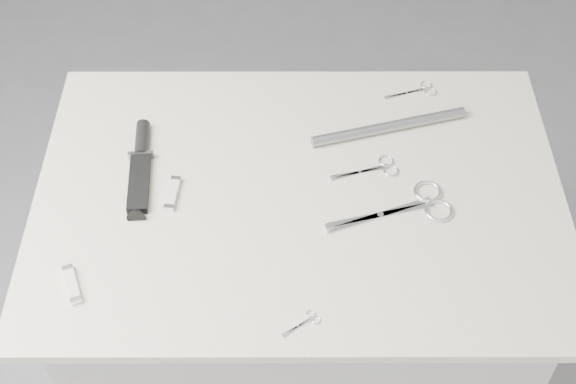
{
  "coord_description": "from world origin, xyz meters",
  "views": [
    {
      "loc": [
        -0.02,
        -0.99,
        2.06
      ],
      "look_at": [
        -0.02,
        0.0,
        0.92
      ],
      "focal_mm": 50.0,
      "sensor_mm": 36.0,
      "label": 1
    }
  ],
  "objects_px": {
    "large_shears": "(414,206)",
    "metal_rail": "(389,127)",
    "sheathed_knife": "(140,163)",
    "pocket_knife_a": "(72,285)",
    "pocket_knife_b": "(173,194)",
    "tiny_scissors": "(305,322)",
    "embroidery_scissors_a": "(377,169)",
    "embroidery_scissors_b": "(419,91)",
    "plinth": "(297,325)"
  },
  "relations": [
    {
      "from": "tiny_scissors",
      "to": "sheathed_knife",
      "type": "height_order",
      "value": "sheathed_knife"
    },
    {
      "from": "sheathed_knife",
      "to": "pocket_knife_a",
      "type": "bearing_deg",
      "value": 159.86
    },
    {
      "from": "plinth",
      "to": "pocket_knife_b",
      "type": "height_order",
      "value": "pocket_knife_b"
    },
    {
      "from": "embroidery_scissors_b",
      "to": "sheathed_knife",
      "type": "height_order",
      "value": "sheathed_knife"
    },
    {
      "from": "tiny_scissors",
      "to": "pocket_knife_b",
      "type": "relative_size",
      "value": 0.81
    },
    {
      "from": "large_shears",
      "to": "metal_rail",
      "type": "height_order",
      "value": "metal_rail"
    },
    {
      "from": "tiny_scissors",
      "to": "pocket_knife_b",
      "type": "distance_m",
      "value": 0.37
    },
    {
      "from": "sheathed_knife",
      "to": "metal_rail",
      "type": "relative_size",
      "value": 0.72
    },
    {
      "from": "plinth",
      "to": "sheathed_knife",
      "type": "relative_size",
      "value": 3.85
    },
    {
      "from": "plinth",
      "to": "embroidery_scissors_b",
      "type": "relative_size",
      "value": 7.89
    },
    {
      "from": "embroidery_scissors_b",
      "to": "pocket_knife_a",
      "type": "height_order",
      "value": "pocket_knife_a"
    },
    {
      "from": "embroidery_scissors_b",
      "to": "pocket_knife_a",
      "type": "xyz_separation_m",
      "value": [
        -0.65,
        -0.5,
        0.0
      ]
    },
    {
      "from": "large_shears",
      "to": "pocket_knife_b",
      "type": "bearing_deg",
      "value": 158.42
    },
    {
      "from": "sheathed_knife",
      "to": "embroidery_scissors_b",
      "type": "bearing_deg",
      "value": -72.79
    },
    {
      "from": "pocket_knife_b",
      "to": "metal_rail",
      "type": "bearing_deg",
      "value": -62.09
    },
    {
      "from": "metal_rail",
      "to": "pocket_knife_b",
      "type": "bearing_deg",
      "value": -157.61
    },
    {
      "from": "plinth",
      "to": "embroidery_scissors_a",
      "type": "bearing_deg",
      "value": 21.85
    },
    {
      "from": "tiny_scissors",
      "to": "metal_rail",
      "type": "distance_m",
      "value": 0.49
    },
    {
      "from": "embroidery_scissors_b",
      "to": "pocket_knife_a",
      "type": "bearing_deg",
      "value": -159.98
    },
    {
      "from": "large_shears",
      "to": "plinth",
      "type": "bearing_deg",
      "value": 152.6
    },
    {
      "from": "embroidery_scissors_a",
      "to": "tiny_scissors",
      "type": "xyz_separation_m",
      "value": [
        -0.14,
        -0.35,
        -0.0
      ]
    },
    {
      "from": "large_shears",
      "to": "embroidery_scissors_b",
      "type": "xyz_separation_m",
      "value": [
        0.04,
        0.32,
        -0.0
      ]
    },
    {
      "from": "plinth",
      "to": "metal_rail",
      "type": "xyz_separation_m",
      "value": [
        0.18,
        0.17,
        0.48
      ]
    },
    {
      "from": "embroidery_scissors_a",
      "to": "pocket_knife_a",
      "type": "bearing_deg",
      "value": -169.04
    },
    {
      "from": "embroidery_scissors_a",
      "to": "tiny_scissors",
      "type": "distance_m",
      "value": 0.37
    },
    {
      "from": "embroidery_scissors_b",
      "to": "pocket_knife_a",
      "type": "relative_size",
      "value": 1.42
    },
    {
      "from": "pocket_knife_a",
      "to": "metal_rail",
      "type": "distance_m",
      "value": 0.69
    },
    {
      "from": "pocket_knife_a",
      "to": "pocket_knife_b",
      "type": "distance_m",
      "value": 0.26
    },
    {
      "from": "embroidery_scissors_a",
      "to": "metal_rail",
      "type": "bearing_deg",
      "value": 57.42
    },
    {
      "from": "embroidery_scissors_a",
      "to": "pocket_knife_b",
      "type": "relative_size",
      "value": 1.65
    },
    {
      "from": "tiny_scissors",
      "to": "pocket_knife_b",
      "type": "xyz_separation_m",
      "value": [
        -0.24,
        0.28,
        0.0
      ]
    },
    {
      "from": "tiny_scissors",
      "to": "pocket_knife_b",
      "type": "height_order",
      "value": "pocket_knife_b"
    },
    {
      "from": "embroidery_scissors_a",
      "to": "metal_rail",
      "type": "height_order",
      "value": "metal_rail"
    },
    {
      "from": "large_shears",
      "to": "embroidery_scissors_a",
      "type": "distance_m",
      "value": 0.11
    },
    {
      "from": "plinth",
      "to": "embroidery_scissors_a",
      "type": "xyz_separation_m",
      "value": [
        0.15,
        0.06,
        0.47
      ]
    },
    {
      "from": "plinth",
      "to": "pocket_knife_b",
      "type": "distance_m",
      "value": 0.53
    },
    {
      "from": "pocket_knife_a",
      "to": "embroidery_scissors_b",
      "type": "bearing_deg",
      "value": -73.48
    },
    {
      "from": "embroidery_scissors_a",
      "to": "sheathed_knife",
      "type": "height_order",
      "value": "sheathed_knife"
    },
    {
      "from": "tiny_scissors",
      "to": "pocket_knife_a",
      "type": "height_order",
      "value": "pocket_knife_a"
    },
    {
      "from": "large_shears",
      "to": "embroidery_scissors_b",
      "type": "height_order",
      "value": "large_shears"
    },
    {
      "from": "tiny_scissors",
      "to": "metal_rail",
      "type": "height_order",
      "value": "metal_rail"
    },
    {
      "from": "plinth",
      "to": "large_shears",
      "type": "xyz_separation_m",
      "value": [
        0.21,
        -0.04,
        0.47
      ]
    },
    {
      "from": "plinth",
      "to": "embroidery_scissors_a",
      "type": "relative_size",
      "value": 6.71
    },
    {
      "from": "plinth",
      "to": "metal_rail",
      "type": "distance_m",
      "value": 0.54
    },
    {
      "from": "tiny_scissors",
      "to": "pocket_knife_a",
      "type": "bearing_deg",
      "value": 134.69
    },
    {
      "from": "embroidery_scissors_b",
      "to": "metal_rail",
      "type": "xyz_separation_m",
      "value": [
        -0.07,
        -0.12,
        0.01
      ]
    },
    {
      "from": "large_shears",
      "to": "sheathed_knife",
      "type": "height_order",
      "value": "sheathed_knife"
    },
    {
      "from": "sheathed_knife",
      "to": "pocket_knife_b",
      "type": "distance_m",
      "value": 0.1
    },
    {
      "from": "large_shears",
      "to": "pocket_knife_a",
      "type": "bearing_deg",
      "value": 178.45
    },
    {
      "from": "embroidery_scissors_a",
      "to": "metal_rail",
      "type": "xyz_separation_m",
      "value": [
        0.03,
        0.11,
        0.01
      ]
    }
  ]
}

